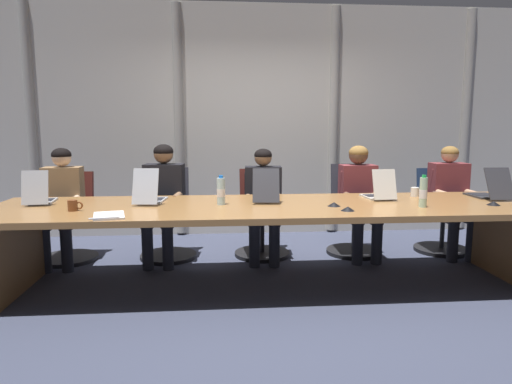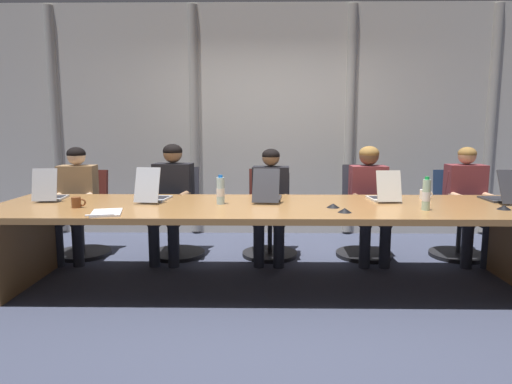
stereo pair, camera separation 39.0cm
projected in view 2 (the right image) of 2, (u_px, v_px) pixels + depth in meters
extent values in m
plane|color=#383D51|center=(271.00, 285.00, 4.00)|extent=(15.10, 15.10, 0.00)
cube|color=olive|center=(272.00, 208.00, 3.90)|extent=(4.84, 1.21, 0.05)
cube|color=black|center=(272.00, 215.00, 3.91)|extent=(4.11, 0.10, 0.06)
cube|color=brown|center=(27.00, 247.00, 3.98)|extent=(0.08, 1.03, 0.68)
cube|color=beige|center=(269.00, 122.00, 5.80)|extent=(7.55, 0.10, 2.92)
cylinder|color=#A39E96|center=(55.00, 122.00, 5.79)|extent=(0.12, 0.12, 2.86)
cylinder|color=#A39E96|center=(194.00, 122.00, 5.76)|extent=(0.12, 0.12, 2.86)
cylinder|color=#A39E96|center=(350.00, 122.00, 5.73)|extent=(0.12, 0.12, 2.86)
cylinder|color=#A39E96|center=(491.00, 122.00, 5.71)|extent=(0.12, 0.12, 2.86)
cube|color=#A8ADB7|center=(53.00, 198.00, 4.21)|extent=(0.25, 0.33, 0.02)
cube|color=black|center=(54.00, 197.00, 4.23)|extent=(0.20, 0.19, 0.00)
cube|color=#A8ADB7|center=(44.00, 185.00, 4.00)|extent=(0.22, 0.11, 0.29)
cube|color=black|center=(45.00, 184.00, 4.00)|extent=(0.20, 0.09, 0.26)
cube|color=#A8ADB7|center=(156.00, 199.00, 4.17)|extent=(0.25, 0.35, 0.02)
cube|color=black|center=(157.00, 197.00, 4.19)|extent=(0.20, 0.20, 0.00)
cube|color=#A8ADB7|center=(147.00, 185.00, 3.93)|extent=(0.23, 0.13, 0.30)
cube|color=black|center=(147.00, 185.00, 3.93)|extent=(0.20, 0.12, 0.27)
cube|color=#2D2D33|center=(268.00, 198.00, 4.20)|extent=(0.27, 0.36, 0.02)
cube|color=black|center=(268.00, 197.00, 4.22)|extent=(0.22, 0.20, 0.00)
cube|color=#2D2D33|center=(266.00, 185.00, 3.94)|extent=(0.25, 0.17, 0.29)
cube|color=black|center=(266.00, 185.00, 3.95)|extent=(0.22, 0.15, 0.26)
cube|color=beige|center=(381.00, 199.00, 4.17)|extent=(0.23, 0.31, 0.02)
cube|color=black|center=(381.00, 197.00, 4.19)|extent=(0.19, 0.17, 0.00)
cube|color=beige|center=(389.00, 186.00, 3.96)|extent=(0.22, 0.10, 0.27)
cube|color=black|center=(389.00, 186.00, 3.97)|extent=(0.20, 0.09, 0.24)
cube|color=#2D2D33|center=(498.00, 199.00, 4.13)|extent=(0.24, 0.33, 0.02)
cube|color=black|center=(497.00, 198.00, 4.15)|extent=(0.21, 0.18, 0.00)
cube|color=#511E19|center=(81.00, 216.00, 4.88)|extent=(0.51, 0.51, 0.08)
cube|color=#511E19|center=(89.00, 189.00, 5.06)|extent=(0.44, 0.14, 0.45)
cylinder|color=#262628|center=(82.00, 236.00, 4.92)|extent=(0.05, 0.05, 0.36)
cylinder|color=black|center=(83.00, 253.00, 4.94)|extent=(0.60, 0.60, 0.04)
cube|color=#2D2D38|center=(176.00, 216.00, 4.87)|extent=(0.48, 0.48, 0.08)
cube|color=#2D2D38|center=(179.00, 188.00, 5.05)|extent=(0.43, 0.12, 0.48)
cylinder|color=#262628|center=(177.00, 236.00, 4.90)|extent=(0.05, 0.05, 0.36)
cylinder|color=black|center=(177.00, 253.00, 4.93)|extent=(0.60, 0.60, 0.04)
cube|color=#511E19|center=(270.00, 217.00, 4.85)|extent=(0.51, 0.51, 0.08)
cube|color=#511E19|center=(269.00, 189.00, 5.03)|extent=(0.44, 0.14, 0.46)
cylinder|color=#262628|center=(270.00, 236.00, 4.89)|extent=(0.05, 0.05, 0.36)
cylinder|color=black|center=(270.00, 254.00, 4.91)|extent=(0.60, 0.60, 0.04)
cube|color=#2D2D38|center=(365.00, 217.00, 4.84)|extent=(0.49, 0.49, 0.08)
cube|color=#2D2D38|center=(362.00, 187.00, 5.01)|extent=(0.43, 0.13, 0.51)
cylinder|color=#262628|center=(364.00, 237.00, 4.87)|extent=(0.05, 0.05, 0.36)
cylinder|color=black|center=(364.00, 254.00, 4.90)|extent=(0.60, 0.60, 0.04)
cube|color=navy|center=(460.00, 217.00, 4.82)|extent=(0.48, 0.48, 0.08)
cube|color=navy|center=(453.00, 190.00, 5.00)|extent=(0.43, 0.12, 0.45)
cylinder|color=#262628|center=(459.00, 237.00, 4.85)|extent=(0.05, 0.05, 0.36)
cylinder|color=black|center=(458.00, 255.00, 4.88)|extent=(0.60, 0.60, 0.04)
cube|color=olive|center=(78.00, 189.00, 4.82)|extent=(0.39, 0.24, 0.51)
sphere|color=beige|center=(76.00, 156.00, 4.77)|extent=(0.19, 0.19, 0.19)
ellipsoid|color=black|center=(76.00, 154.00, 4.77)|extent=(0.19, 0.19, 0.14)
cylinder|color=olive|center=(93.00, 183.00, 4.82)|extent=(0.08, 0.14, 0.27)
cylinder|color=beige|center=(87.00, 197.00, 4.63)|extent=(0.08, 0.30, 0.06)
cylinder|color=olive|center=(63.00, 183.00, 4.81)|extent=(0.08, 0.14, 0.27)
cylinder|color=beige|center=(56.00, 197.00, 4.62)|extent=(0.08, 0.30, 0.06)
cylinder|color=#262833|center=(83.00, 219.00, 4.67)|extent=(0.15, 0.41, 0.13)
cylinder|color=#262833|center=(78.00, 244.00, 4.52)|extent=(0.11, 0.11, 0.46)
cylinder|color=#262833|center=(63.00, 219.00, 4.66)|extent=(0.15, 0.41, 0.13)
cylinder|color=#262833|center=(58.00, 244.00, 4.52)|extent=(0.11, 0.11, 0.46)
cube|color=black|center=(174.00, 188.00, 4.80)|extent=(0.42, 0.26, 0.54)
sphere|color=#8C6647|center=(173.00, 153.00, 4.75)|extent=(0.20, 0.20, 0.20)
ellipsoid|color=black|center=(173.00, 151.00, 4.75)|extent=(0.21, 0.21, 0.15)
cylinder|color=black|center=(189.00, 181.00, 4.77)|extent=(0.08, 0.14, 0.27)
cylinder|color=#8C6647|center=(184.00, 195.00, 4.58)|extent=(0.09, 0.30, 0.06)
cylinder|color=black|center=(158.00, 181.00, 4.81)|extent=(0.08, 0.14, 0.27)
cylinder|color=#8C6647|center=(151.00, 195.00, 4.62)|extent=(0.09, 0.30, 0.06)
cylinder|color=#262833|center=(178.00, 220.00, 4.64)|extent=(0.17, 0.41, 0.13)
cylinder|color=#262833|center=(173.00, 245.00, 4.49)|extent=(0.11, 0.11, 0.46)
cylinder|color=#262833|center=(159.00, 219.00, 4.66)|extent=(0.17, 0.41, 0.13)
cylinder|color=#262833|center=(154.00, 244.00, 4.52)|extent=(0.11, 0.11, 0.46)
cube|color=black|center=(271.00, 190.00, 4.79)|extent=(0.40, 0.24, 0.50)
sphere|color=#8C6647|center=(271.00, 157.00, 4.74)|extent=(0.18, 0.18, 0.18)
ellipsoid|color=black|center=(271.00, 155.00, 4.74)|extent=(0.19, 0.19, 0.14)
cylinder|color=black|center=(286.00, 185.00, 4.77)|extent=(0.08, 0.14, 0.27)
cylinder|color=#8C6647|center=(286.00, 199.00, 4.58)|extent=(0.08, 0.30, 0.06)
cylinder|color=black|center=(256.00, 184.00, 4.80)|extent=(0.08, 0.14, 0.27)
cylinder|color=#8C6647|center=(254.00, 198.00, 4.60)|extent=(0.08, 0.30, 0.06)
cylinder|color=#262833|center=(279.00, 220.00, 4.63)|extent=(0.15, 0.41, 0.13)
cylinder|color=#262833|center=(279.00, 245.00, 4.48)|extent=(0.11, 0.11, 0.46)
cylinder|color=#262833|center=(260.00, 220.00, 4.64)|extent=(0.15, 0.41, 0.13)
cylinder|color=#262833|center=(259.00, 245.00, 4.50)|extent=(0.11, 0.11, 0.46)
cube|color=brown|center=(368.00, 190.00, 4.78)|extent=(0.38, 0.22, 0.51)
sphere|color=brown|center=(369.00, 156.00, 4.72)|extent=(0.20, 0.20, 0.20)
ellipsoid|color=olive|center=(369.00, 153.00, 4.72)|extent=(0.21, 0.21, 0.15)
cylinder|color=brown|center=(383.00, 184.00, 4.76)|extent=(0.07, 0.14, 0.27)
cylinder|color=brown|center=(388.00, 198.00, 4.57)|extent=(0.06, 0.30, 0.06)
cylinder|color=brown|center=(353.00, 184.00, 4.77)|extent=(0.07, 0.14, 0.27)
cylinder|color=brown|center=(357.00, 198.00, 4.58)|extent=(0.06, 0.30, 0.06)
cylinder|color=#262833|center=(381.00, 220.00, 4.62)|extent=(0.13, 0.40, 0.13)
cylinder|color=#262833|center=(385.00, 245.00, 4.47)|extent=(0.11, 0.11, 0.46)
cylinder|color=#262833|center=(362.00, 220.00, 4.62)|extent=(0.13, 0.40, 0.13)
cylinder|color=#262833|center=(365.00, 245.00, 4.47)|extent=(0.11, 0.11, 0.46)
cube|color=brown|center=(465.00, 189.00, 4.76)|extent=(0.39, 0.23, 0.53)
sphere|color=tan|center=(467.00, 156.00, 4.71)|extent=(0.18, 0.18, 0.18)
ellipsoid|color=olive|center=(467.00, 153.00, 4.70)|extent=(0.19, 0.19, 0.14)
cylinder|color=brown|center=(481.00, 183.00, 4.74)|extent=(0.07, 0.14, 0.27)
cylinder|color=tan|center=(490.00, 197.00, 4.55)|extent=(0.07, 0.30, 0.06)
cylinder|color=brown|center=(450.00, 182.00, 4.76)|extent=(0.07, 0.14, 0.27)
cylinder|color=tan|center=(457.00, 196.00, 4.56)|extent=(0.07, 0.30, 0.06)
cylinder|color=#262833|center=(481.00, 221.00, 4.60)|extent=(0.14, 0.40, 0.13)
cylinder|color=#262833|center=(488.00, 246.00, 4.45)|extent=(0.11, 0.11, 0.46)
cylinder|color=#262833|center=(461.00, 220.00, 4.61)|extent=(0.14, 0.40, 0.13)
cylinder|color=#262833|center=(467.00, 246.00, 4.46)|extent=(0.11, 0.11, 0.46)
cylinder|color=silver|center=(221.00, 191.00, 3.92)|extent=(0.07, 0.07, 0.23)
cylinder|color=white|center=(221.00, 192.00, 3.92)|extent=(0.07, 0.07, 0.07)
cylinder|color=blue|center=(220.00, 176.00, 3.90)|extent=(0.04, 0.04, 0.02)
cylinder|color=#ADD1B2|center=(426.00, 195.00, 3.63)|extent=(0.06, 0.06, 0.25)
cylinder|color=white|center=(426.00, 196.00, 3.63)|extent=(0.06, 0.06, 0.08)
cylinder|color=green|center=(427.00, 178.00, 3.61)|extent=(0.03, 0.03, 0.02)
cylinder|color=white|center=(424.00, 194.00, 4.21)|extent=(0.08, 0.08, 0.09)
torus|color=white|center=(429.00, 194.00, 4.21)|extent=(0.06, 0.01, 0.06)
cylinder|color=brown|center=(76.00, 202.00, 3.75)|extent=(0.08, 0.08, 0.09)
torus|color=brown|center=(82.00, 202.00, 3.75)|extent=(0.06, 0.01, 0.06)
cone|color=black|center=(345.00, 210.00, 3.55)|extent=(0.11, 0.11, 0.03)
cone|color=black|center=(504.00, 207.00, 3.67)|extent=(0.11, 0.11, 0.03)
cone|color=black|center=(333.00, 206.00, 3.76)|extent=(0.11, 0.11, 0.03)
cube|color=silver|center=(107.00, 213.00, 3.49)|extent=(0.28, 0.34, 0.02)
cylinder|color=silver|center=(100.00, 215.00, 3.35)|extent=(0.21, 0.06, 0.01)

